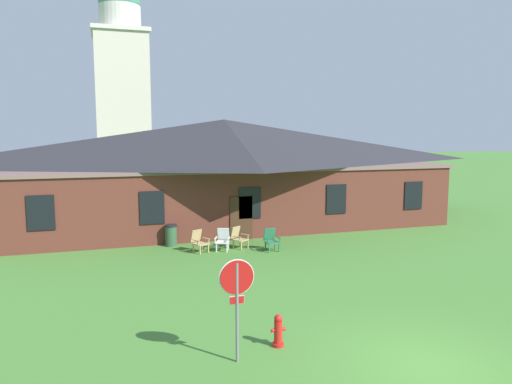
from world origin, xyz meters
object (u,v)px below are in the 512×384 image
(stop_sign, at_px, (237,290))
(lawn_chair_near_door, at_px, (223,239))
(lawn_chair_by_porch, at_px, (199,241))
(lawn_chair_middle, at_px, (271,239))
(trash_bin, at_px, (171,235))
(lawn_chair_left_end, at_px, (238,237))
(fire_hydrant, at_px, (278,331))

(stop_sign, distance_m, lawn_chair_near_door, 10.32)
(stop_sign, relative_size, lawn_chair_by_porch, 2.46)
(lawn_chair_middle, bearing_deg, trash_bin, 151.85)
(lawn_chair_near_door, xyz_separation_m, lawn_chair_left_end, (0.76, 0.20, 0.00))
(lawn_chair_near_door, bearing_deg, lawn_chair_by_porch, -179.69)
(trash_bin, bearing_deg, lawn_chair_by_porch, -56.41)
(lawn_chair_left_end, relative_size, fire_hydrant, 1.21)
(stop_sign, relative_size, trash_bin, 2.40)
(lawn_chair_by_porch, relative_size, lawn_chair_middle, 1.00)
(lawn_chair_middle, xyz_separation_m, fire_hydrant, (-2.97, -8.89, -0.12))
(stop_sign, height_order, trash_bin, stop_sign)
(lawn_chair_middle, bearing_deg, lawn_chair_near_door, 161.25)
(lawn_chair_by_porch, xyz_separation_m, fire_hydrant, (0.09, -9.57, -0.12))
(fire_hydrant, bearing_deg, lawn_chair_middle, 71.53)
(stop_sign, height_order, lawn_chair_middle, stop_sign)
(lawn_chair_left_end, distance_m, trash_bin, 3.09)
(lawn_chair_left_end, bearing_deg, lawn_chair_middle, -35.27)
(lawn_chair_by_porch, bearing_deg, stop_sign, -96.03)
(lawn_chair_middle, relative_size, fire_hydrant, 1.21)
(lawn_chair_by_porch, xyz_separation_m, lawn_chair_near_door, (1.06, 0.01, 0.00))
(lawn_chair_near_door, distance_m, lawn_chair_middle, 2.11)
(lawn_chair_by_porch, relative_size, trash_bin, 0.98)
(lawn_chair_by_porch, relative_size, fire_hydrant, 1.21)
(lawn_chair_by_porch, relative_size, lawn_chair_near_door, 1.00)
(lawn_chair_by_porch, height_order, lawn_chair_near_door, same)
(lawn_chair_by_porch, distance_m, lawn_chair_near_door, 1.06)
(stop_sign, height_order, lawn_chair_by_porch, stop_sign)
(stop_sign, xyz_separation_m, lawn_chair_left_end, (2.88, 10.23, -1.16))
(lawn_chair_near_door, bearing_deg, lawn_chair_left_end, 14.53)
(lawn_chair_middle, distance_m, fire_hydrant, 9.38)
(stop_sign, xyz_separation_m, lawn_chair_near_door, (2.12, 10.03, -1.16))
(lawn_chair_near_door, bearing_deg, lawn_chair_middle, -18.75)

